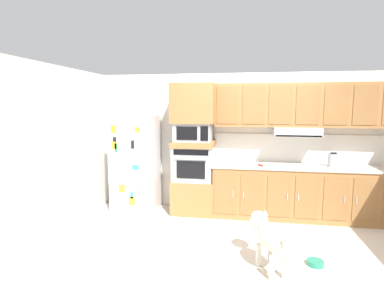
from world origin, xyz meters
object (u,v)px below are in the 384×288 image
Objects in this scene: refrigerator at (136,163)px; electric_kettle at (333,160)px; screwdriver at (261,165)px; dog at (268,235)px; built_in_oven at (193,163)px; dog_food_bowl at (315,263)px; microwave at (194,132)px.

electric_kettle is at bearing 0.35° from refrigerator.
screwdriver is 0.70× the size of electric_kettle.
built_in_oven is at bearing 10.06° from dog.
refrigerator is at bearing -179.65° from electric_kettle.
screwdriver is at bearing 112.18° from dog_food_bowl.
microwave is at bearing 137.74° from dog_food_bowl.
microwave is 3.85× the size of screwdriver.
refrigerator is at bearing 151.43° from dog_food_bowl.
refrigerator is at bearing 29.07° from dog.
dog_food_bowl is (2.81, -1.53, -0.85)m from refrigerator.
electric_kettle is at bearing 5.50° from screwdriver.
dog is 0.72m from dog_food_bowl.
microwave is 2.36m from dog.
microwave reaches higher than screwdriver.
built_in_oven is at bearing 172.25° from screwdriver.
dog is (0.00, -1.60, -0.51)m from screwdriver.
screwdriver reaches higher than dog.
built_in_oven is 2.92× the size of electric_kettle.
dog_food_bowl is at bearing -42.26° from microwave.
electric_kettle is at bearing -1.16° from microwave.
electric_kettle is at bearing -1.16° from built_in_oven.
dog_food_bowl is at bearing -110.46° from electric_kettle.
built_in_oven is 2.17m from dog.
microwave is at bearing -0.77° from built_in_oven.
dog is (1.18, -1.76, -0.48)m from built_in_oven.
built_in_oven is 1.18m from screwdriver.
dog is (1.18, -1.76, -1.04)m from microwave.
built_in_oven is 2.34m from electric_kettle.
built_in_oven reaches higher than electric_kettle.
microwave reaches higher than electric_kettle.
dog reaches higher than dog_food_bowl.
screwdriver is at bearing -7.75° from microwave.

